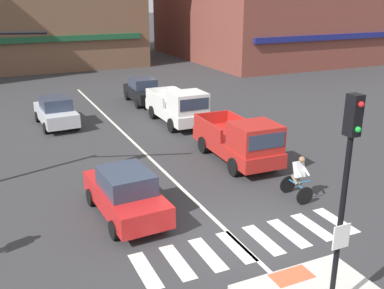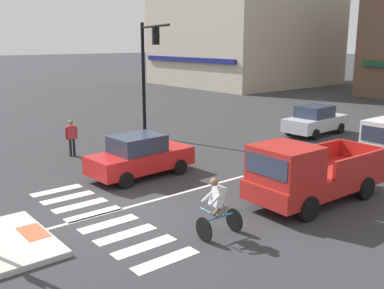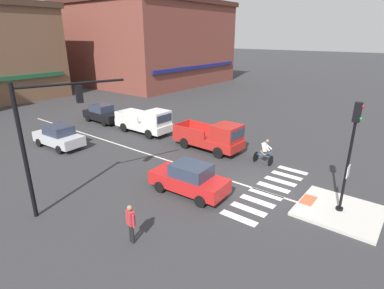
{
  "view_description": "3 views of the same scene",
  "coord_description": "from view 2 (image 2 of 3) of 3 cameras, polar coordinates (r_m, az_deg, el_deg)",
  "views": [
    {
      "loc": [
        -6.38,
        -10.05,
        7.04
      ],
      "look_at": [
        0.41,
        4.67,
        1.48
      ],
      "focal_mm": 41.6,
      "sensor_mm": 36.0,
      "label": 1
    },
    {
      "loc": [
        11.18,
        -5.97,
        5.16
      ],
      "look_at": [
        -0.06,
        3.22,
        1.72
      ],
      "focal_mm": 41.38,
      "sensor_mm": 36.0,
      "label": 2
    },
    {
      "loc": [
        -13.89,
        -5.99,
        7.79
      ],
      "look_at": [
        -0.92,
        4.19,
        1.85
      ],
      "focal_mm": 28.67,
      "sensor_mm": 36.0,
      "label": 3
    }
  ],
  "objects": [
    {
      "name": "car_red_westbound_near",
      "position": [
        17.11,
        -6.72,
        -1.49
      ],
      "size": [
        2.01,
        4.18,
        1.64
      ],
      "color": "red",
      "rests_on": "ground"
    },
    {
      "name": "crosswalk_stripe_f",
      "position": [
        12.41,
        -8.57,
        -11.37
      ],
      "size": [
        0.44,
        1.8,
        0.01
      ],
      "primitive_type": "cube",
      "color": "silver",
      "rests_on": "ground"
    },
    {
      "name": "crosswalk_stripe_a",
      "position": [
        16.35,
        -17.05,
        -5.67
      ],
      "size": [
        0.44,
        1.8,
        0.01
      ],
      "primitive_type": "cube",
      "color": "silver",
      "rests_on": "ground"
    },
    {
      "name": "crosswalk_stripe_g",
      "position": [
        11.69,
        -6.15,
        -12.92
      ],
      "size": [
        0.44,
        1.8,
        0.01
      ],
      "primitive_type": "cube",
      "color": "silver",
      "rests_on": "ground"
    },
    {
      "name": "ground_plane",
      "position": [
        13.68,
        -10.45,
        -9.06
      ],
      "size": [
        300.0,
        300.0,
        0.0
      ],
      "primitive_type": "plane",
      "color": "#333335"
    },
    {
      "name": "pedestrian_at_curb_left",
      "position": [
        20.68,
        -15.27,
        1.19
      ],
      "size": [
        0.29,
        0.54,
        1.67
      ],
      "color": "black",
      "rests_on": "ground"
    },
    {
      "name": "car_silver_westbound_distant",
      "position": [
        25.56,
        15.59,
        3.03
      ],
      "size": [
        2.0,
        4.18,
        1.64
      ],
      "color": "silver",
      "rests_on": "ground"
    },
    {
      "name": "tactile_pad_front",
      "position": [
        12.78,
        -19.8,
        -10.57
      ],
      "size": [
        1.1,
        0.6,
        0.01
      ],
      "primitive_type": "cube",
      "color": "#DB5B38",
      "rests_on": "traffic_island"
    },
    {
      "name": "pickup_truck_red_eastbound_mid",
      "position": [
        14.59,
        14.72,
        -3.78
      ],
      "size": [
        2.17,
        5.15,
        2.08
      ],
      "color": "red",
      "rests_on": "ground"
    },
    {
      "name": "crosswalk_stripe_b",
      "position": [
        15.53,
        -15.72,
        -6.59
      ],
      "size": [
        0.44,
        1.8,
        0.01
      ],
      "primitive_type": "cube",
      "color": "silver",
      "rests_on": "ground"
    },
    {
      "name": "lane_centre_line",
      "position": [
        20.32,
        14.59,
        -1.82
      ],
      "size": [
        0.14,
        28.0,
        0.01
      ],
      "primitive_type": "cube",
      "color": "silver",
      "rests_on": "ground"
    },
    {
      "name": "crosswalk_stripe_h",
      "position": [
        11.0,
        -3.39,
        -14.64
      ],
      "size": [
        0.44,
        1.8,
        0.01
      ],
      "primitive_type": "cube",
      "color": "silver",
      "rests_on": "ground"
    },
    {
      "name": "traffic_light_mast",
      "position": [
        22.97,
        -5.75,
        10.32
      ],
      "size": [
        4.47,
        1.64,
        6.04
      ],
      "color": "black",
      "rests_on": "ground"
    },
    {
      "name": "crosswalk_stripe_c",
      "position": [
        14.72,
        -14.23,
        -7.6
      ],
      "size": [
        0.44,
        1.8,
        0.01
      ],
      "primitive_type": "cube",
      "color": "silver",
      "rests_on": "ground"
    },
    {
      "name": "crosswalk_stripe_d",
      "position": [
        13.93,
        -12.56,
        -8.73
      ],
      "size": [
        0.44,
        1.8,
        0.01
      ],
      "primitive_type": "cube",
      "color": "silver",
      "rests_on": "ground"
    },
    {
      "name": "cyclist",
      "position": [
        11.83,
        3.35,
        -7.95
      ],
      "size": [
        0.72,
        1.13,
        1.68
      ],
      "color": "black",
      "rests_on": "ground"
    },
    {
      "name": "crosswalk_stripe_e",
      "position": [
        13.16,
        -10.69,
        -9.98
      ],
      "size": [
        0.44,
        1.8,
        0.01
      ],
      "primitive_type": "cube",
      "color": "silver",
      "rests_on": "ground"
    }
  ]
}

